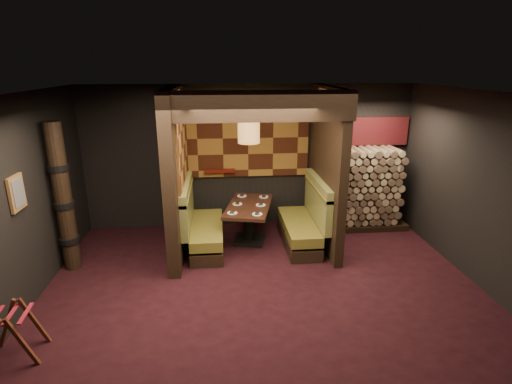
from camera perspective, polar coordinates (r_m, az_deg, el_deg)
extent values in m
cube|color=black|center=(6.03, 1.20, -14.42)|extent=(6.50, 5.50, 0.02)
cube|color=black|center=(5.11, 1.41, 13.95)|extent=(6.50, 5.50, 0.02)
cube|color=black|center=(8.04, -0.98, 5.04)|extent=(6.50, 0.02, 2.85)
cube|color=black|center=(2.97, 7.80, -19.20)|extent=(6.50, 0.02, 2.85)
cube|color=black|center=(5.99, -31.46, -2.19)|extent=(0.02, 5.50, 2.85)
cube|color=black|center=(6.61, 30.63, -0.36)|extent=(0.02, 5.50, 2.85)
cube|color=black|center=(6.98, -11.38, 2.71)|extent=(0.20, 2.20, 2.85)
cube|color=black|center=(7.25, 10.01, 3.33)|extent=(0.15, 2.10, 2.85)
cube|color=black|center=(5.82, 0.32, 12.15)|extent=(2.85, 0.18, 0.44)
cube|color=brown|center=(7.91, -1.15, 7.75)|extent=(2.40, 0.06, 1.55)
cube|color=brown|center=(7.05, -10.48, 6.45)|extent=(0.04, 1.85, 1.45)
cube|color=#54120A|center=(7.97, -5.22, 3.04)|extent=(0.60, 0.12, 0.07)
cube|color=black|center=(7.40, -6.92, -7.05)|extent=(0.55, 1.60, 0.22)
cube|color=brown|center=(7.29, -6.99, -5.27)|extent=(0.55, 1.60, 0.18)
cube|color=olive|center=(7.17, -9.79, -2.46)|extent=(0.12, 1.60, 0.78)
cube|color=brown|center=(7.06, -9.93, 0.20)|extent=(0.15, 1.60, 0.06)
cube|color=black|center=(7.53, 6.05, -6.56)|extent=(0.55, 1.60, 0.22)
cube|color=brown|center=(7.43, 6.12, -4.80)|extent=(0.55, 1.60, 0.18)
cube|color=olive|center=(7.36, 8.77, -1.87)|extent=(0.12, 1.60, 0.78)
cube|color=brown|center=(7.25, 8.90, 0.73)|extent=(0.15, 1.60, 0.06)
cube|color=black|center=(7.61, -0.98, -6.82)|extent=(0.66, 0.66, 0.06)
cylinder|color=black|center=(7.49, -1.00, -4.69)|extent=(0.20, 0.20, 0.67)
cube|color=#311A11|center=(7.36, -1.01, -2.05)|extent=(1.05, 1.52, 0.06)
cylinder|color=white|center=(6.94, -3.41, -3.01)|extent=(0.18, 0.18, 0.01)
cube|color=black|center=(6.94, -3.41, -2.88)|extent=(0.09, 0.12, 0.02)
cylinder|color=white|center=(6.88, 0.16, -3.19)|extent=(0.18, 0.18, 0.01)
cube|color=black|center=(6.87, 0.16, -3.07)|extent=(0.09, 0.12, 0.02)
cylinder|color=white|center=(7.38, -2.68, -1.71)|extent=(0.18, 0.18, 0.01)
cube|color=black|center=(7.38, -2.68, -1.59)|extent=(0.09, 0.12, 0.02)
cylinder|color=white|center=(7.32, 0.67, -1.87)|extent=(0.18, 0.18, 0.01)
cube|color=black|center=(7.31, 0.67, -1.75)|extent=(0.09, 0.12, 0.02)
cylinder|color=white|center=(7.82, -2.04, -0.56)|extent=(0.18, 0.18, 0.01)
cube|color=black|center=(7.82, -2.04, -0.45)|extent=(0.09, 0.12, 0.02)
cylinder|color=white|center=(7.76, 1.13, -0.70)|extent=(0.18, 0.18, 0.01)
cube|color=black|center=(7.76, 1.13, -0.59)|extent=(0.09, 0.12, 0.02)
cylinder|color=#AE783A|center=(6.95, -1.04, 8.85)|extent=(0.38, 0.38, 0.45)
sphere|color=#FFC672|center=(6.95, -1.04, 8.85)|extent=(0.18, 0.18, 0.18)
cylinder|color=black|center=(6.90, -1.07, 12.77)|extent=(0.02, 0.02, 0.50)
cube|color=olive|center=(6.00, -31.02, -0.11)|extent=(0.04, 0.36, 0.46)
cube|color=#3F3F3F|center=(5.99, -30.81, -0.10)|extent=(0.01, 0.27, 0.36)
cube|color=#472012|center=(5.32, -30.34, -18.15)|extent=(0.30, 0.06, 0.66)
cube|color=#472012|center=(5.73, -32.03, -15.74)|extent=(0.30, 0.06, 0.66)
cube|color=#472012|center=(5.62, -28.98, -15.90)|extent=(0.30, 0.06, 0.66)
cube|color=maroon|center=(5.40, -31.65, -14.70)|extent=(0.08, 0.41, 0.01)
cube|color=maroon|center=(5.34, -30.05, -14.77)|extent=(0.08, 0.41, 0.01)
cylinder|color=black|center=(6.93, -25.83, -0.84)|extent=(0.26, 0.26, 2.40)
cylinder|color=black|center=(7.16, -25.08, -6.15)|extent=(0.31, 0.31, 0.09)
cylinder|color=black|center=(6.96, -25.72, -1.62)|extent=(0.31, 0.31, 0.09)
cylinder|color=black|center=(6.80, -26.39, 3.16)|extent=(0.31, 0.31, 0.09)
cube|color=black|center=(8.55, 14.79, -4.37)|extent=(1.73, 0.70, 0.12)
cube|color=brown|center=(8.29, 15.23, 0.89)|extent=(1.73, 0.70, 1.52)
cube|color=maroon|center=(8.36, 15.03, 8.38)|extent=(1.83, 0.10, 0.56)
cube|color=black|center=(7.51, 10.16, 3.84)|extent=(0.08, 0.08, 2.85)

